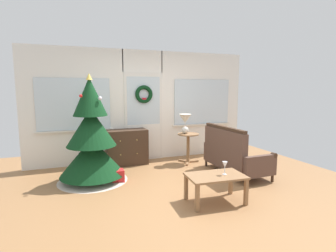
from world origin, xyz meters
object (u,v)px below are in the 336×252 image
Objects in this scene: table_lamp at (185,121)px; coffee_table at (216,179)px; side_table at (188,142)px; settee_sofa at (232,155)px; dresser_cabinet at (127,147)px; gift_box at (118,176)px; wine_glass at (225,165)px; christmas_tree at (92,142)px.

table_lamp is 2.26m from coffee_table.
settee_sofa is at bearing -64.94° from side_table.
dresser_cabinet is 2.29m from settee_sofa.
wine_glass is at bearing -46.68° from gift_box.
dresser_cabinet is 1.34× the size of side_table.
side_table reaches higher than wine_glass.
side_table is at bearing 12.49° from christmas_tree.
settee_sofa reaches higher than dresser_cabinet.
settee_sofa is (2.62, -0.55, -0.34)m from christmas_tree.
christmas_tree reaches higher than coffee_table.
settee_sofa is 1.68× the size of coffee_table.
christmas_tree is 2.88× the size of side_table.
settee_sofa is at bearing 46.70° from coffee_table.
dresser_cabinet is 4.65× the size of wine_glass.
christmas_tree is at bearing 135.09° from coffee_table.
table_lamp is 1.99× the size of gift_box.
wine_glass is 2.00m from gift_box.
table_lamp reaches higher than gift_box.
table_lamp is at bearing 13.88° from christmas_tree.
dresser_cabinet is 0.62× the size of settee_sofa.
christmas_tree is 2.70m from settee_sofa.
settee_sofa is 1.45m from coffee_table.
table_lamp reaches higher than wine_glass.
table_lamp is (-0.54, 1.07, 0.58)m from settee_sofa.
side_table reaches higher than gift_box.
christmas_tree reaches higher than settee_sofa.
side_table is (-0.48, 1.03, 0.10)m from settee_sofa.
christmas_tree is at bearing 168.04° from settee_sofa.
dresser_cabinet is at bearing 142.09° from settee_sofa.
dresser_cabinet is at bearing 69.81° from gift_box.
dresser_cabinet is 1.18m from gift_box.
gift_box is (-1.72, -0.69, -0.37)m from side_table.
wine_glass is at bearing -69.22° from dresser_cabinet.
gift_box is at bearing 130.78° from coffee_table.
coffee_table is (-0.46, -2.13, -0.60)m from table_lamp.
table_lamp reaches higher than coffee_table.
coffee_table is at bearing -103.93° from side_table.
settee_sofa is at bearing -37.91° from dresser_cabinet.
wine_glass is at bearing -43.05° from christmas_tree.
christmas_tree is 1.22m from dresser_cabinet.
table_lamp is (-0.06, 0.04, 0.48)m from side_table.
christmas_tree is 2.22× the size of coffee_table.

